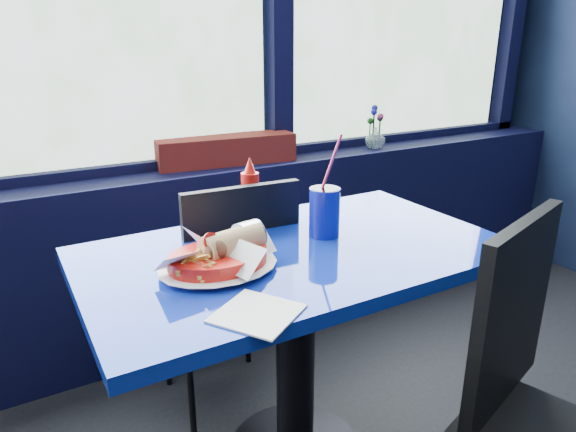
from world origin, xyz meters
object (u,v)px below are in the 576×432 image
object	(u,v)px
chair_near_front	(536,407)
ketchup_bottle	(250,193)
food_basket	(220,257)
planter_box	(226,150)
flower_vase	(375,135)
near_table	(296,304)
soda_cup	(324,211)
chair_near_back	(229,285)

from	to	relation	value
chair_near_front	ketchup_bottle	xyz separation A→B (m)	(-0.25, 0.91, 0.30)
chair_near_front	food_basket	distance (m)	0.82
chair_near_front	planter_box	distance (m)	1.56
flower_vase	near_table	bearing A→B (deg)	-139.14
flower_vase	food_basket	world-z (taller)	flower_vase
near_table	chair_near_front	world-z (taller)	chair_near_front
food_basket	ketchup_bottle	xyz separation A→B (m)	(0.24, 0.30, 0.06)
chair_near_front	food_basket	xyz separation A→B (m)	(-0.49, 0.61, 0.24)
flower_vase	soda_cup	world-z (taller)	soda_cup
near_table	soda_cup	distance (m)	0.29
food_basket	soda_cup	xyz separation A→B (m)	(0.38, 0.08, 0.04)
ketchup_bottle	chair_near_front	bearing A→B (deg)	-74.40
chair_near_back	soda_cup	size ratio (longest dim) A/B	2.84
near_table	chair_near_back	bearing A→B (deg)	103.99
ketchup_bottle	soda_cup	size ratio (longest dim) A/B	0.69
near_table	chair_near_back	xyz separation A→B (m)	(-0.08, 0.32, -0.05)
chair_near_front	soda_cup	xyz separation A→B (m)	(-0.12, 0.68, 0.28)
near_table	planter_box	xyz separation A→B (m)	(0.18, 0.90, 0.29)
ketchup_bottle	near_table	bearing A→B (deg)	-88.08
chair_near_back	flower_vase	size ratio (longest dim) A/B	4.16
food_basket	chair_near_back	bearing A→B (deg)	76.60
planter_box	flower_vase	world-z (taller)	flower_vase
ketchup_bottle	soda_cup	bearing A→B (deg)	-58.48
ketchup_bottle	soda_cup	distance (m)	0.27
food_basket	ketchup_bottle	world-z (taller)	ketchup_bottle
near_table	ketchup_bottle	world-z (taller)	ketchup_bottle
flower_vase	food_basket	xyz separation A→B (m)	(-1.21, -0.86, -0.08)
chair_near_back	soda_cup	bearing A→B (deg)	131.20
food_basket	chair_near_front	bearing A→B (deg)	-38.80
food_basket	ketchup_bottle	distance (m)	0.39
chair_near_front	planter_box	world-z (taller)	chair_near_front
near_table	ketchup_bottle	xyz separation A→B (m)	(-0.01, 0.28, 0.28)
food_basket	ketchup_bottle	size ratio (longest dim) A/B	1.44
chair_near_front	ketchup_bottle	size ratio (longest dim) A/B	4.34
chair_near_back	ketchup_bottle	world-z (taller)	ketchup_bottle
chair_near_front	ketchup_bottle	distance (m)	0.99
near_table	planter_box	distance (m)	0.96
planter_box	near_table	bearing A→B (deg)	-95.16
near_table	chair_near_front	distance (m)	0.68
planter_box	ketchup_bottle	size ratio (longest dim) A/B	2.80
chair_near_back	food_basket	bearing A→B (deg)	67.83
soda_cup	planter_box	bearing A→B (deg)	86.82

